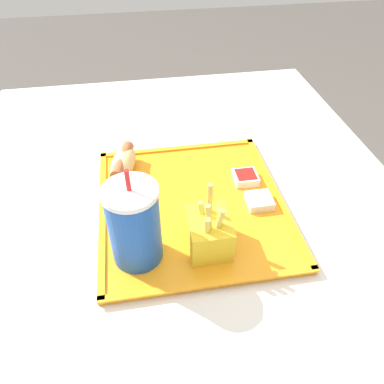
{
  "coord_description": "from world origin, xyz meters",
  "views": [
    {
      "loc": [
        -0.52,
        0.07,
        1.25
      ],
      "look_at": [
        -0.0,
        -0.02,
        0.79
      ],
      "focal_mm": 35.0,
      "sensor_mm": 36.0,
      "label": 1
    }
  ],
  "objects_px": {
    "fries_carton": "(209,232)",
    "sauce_cup_mayo": "(259,200)",
    "hot_dog_far": "(123,163)",
    "soda_cup": "(134,225)",
    "sauce_cup_ketchup": "(245,177)"
  },
  "relations": [
    {
      "from": "fries_carton",
      "to": "sauce_cup_mayo",
      "type": "xyz_separation_m",
      "value": [
        0.09,
        -0.12,
        -0.03
      ]
    },
    {
      "from": "hot_dog_far",
      "to": "sauce_cup_mayo",
      "type": "relative_size",
      "value": 2.6
    },
    {
      "from": "soda_cup",
      "to": "hot_dog_far",
      "type": "xyz_separation_m",
      "value": [
        0.22,
        0.02,
        -0.05
      ]
    },
    {
      "from": "hot_dog_far",
      "to": "sauce_cup_ketchup",
      "type": "distance_m",
      "value": 0.25
    },
    {
      "from": "soda_cup",
      "to": "sauce_cup_ketchup",
      "type": "distance_m",
      "value": 0.28
    },
    {
      "from": "fries_carton",
      "to": "sauce_cup_ketchup",
      "type": "relative_size",
      "value": 2.53
    },
    {
      "from": "fries_carton",
      "to": "sauce_cup_mayo",
      "type": "height_order",
      "value": "fries_carton"
    },
    {
      "from": "soda_cup",
      "to": "sauce_cup_mayo",
      "type": "height_order",
      "value": "soda_cup"
    },
    {
      "from": "sauce_cup_ketchup",
      "to": "sauce_cup_mayo",
      "type": "bearing_deg",
      "value": -174.72
    },
    {
      "from": "soda_cup",
      "to": "sauce_cup_ketchup",
      "type": "relative_size",
      "value": 3.77
    },
    {
      "from": "fries_carton",
      "to": "sauce_cup_ketchup",
      "type": "bearing_deg",
      "value": -34.56
    },
    {
      "from": "fries_carton",
      "to": "sauce_cup_ketchup",
      "type": "height_order",
      "value": "fries_carton"
    },
    {
      "from": "soda_cup",
      "to": "hot_dog_far",
      "type": "distance_m",
      "value": 0.23
    },
    {
      "from": "soda_cup",
      "to": "fries_carton",
      "type": "bearing_deg",
      "value": -90.17
    },
    {
      "from": "hot_dog_far",
      "to": "fries_carton",
      "type": "relative_size",
      "value": 1.03
    }
  ]
}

